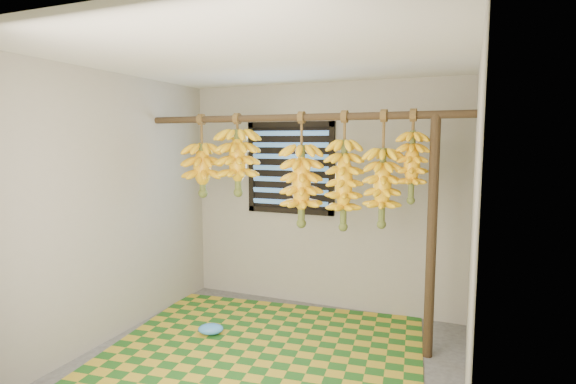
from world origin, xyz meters
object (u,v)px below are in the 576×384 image
at_px(support_post, 432,239).
at_px(plastic_bag, 211,329).
at_px(banana_bunch_a, 202,170).
at_px(banana_bunch_e, 382,188).
at_px(banana_bunch_b, 238,162).
at_px(banana_bunch_c, 301,185).
at_px(banana_bunch_d, 344,185).
at_px(banana_bunch_f, 412,167).
at_px(woven_mat, 266,347).

height_order(support_post, plastic_bag, support_post).
relative_size(banana_bunch_a, banana_bunch_e, 0.81).
relative_size(banana_bunch_b, banana_bunch_c, 0.75).
bearing_deg(support_post, banana_bunch_d, 180.00).
bearing_deg(banana_bunch_d, support_post, -0.00).
height_order(banana_bunch_e, banana_bunch_f, same).
relative_size(banana_bunch_a, banana_bunch_c, 0.78).
bearing_deg(banana_bunch_f, banana_bunch_e, 180.00).
bearing_deg(banana_bunch_b, support_post, 0.00).
distance_m(woven_mat, banana_bunch_c, 1.45).
relative_size(plastic_bag, banana_bunch_a, 0.30).
distance_m(banana_bunch_d, banana_bunch_f, 0.59).
xyz_separation_m(woven_mat, banana_bunch_f, (1.14, 0.37, 1.58)).
relative_size(woven_mat, banana_bunch_c, 2.58).
xyz_separation_m(plastic_bag, banana_bunch_b, (0.13, 0.33, 1.54)).
xyz_separation_m(banana_bunch_b, banana_bunch_c, (0.64, -0.00, -0.20)).
bearing_deg(banana_bunch_f, banana_bunch_d, 180.00).
bearing_deg(support_post, banana_bunch_a, 180.00).
distance_m(banana_bunch_b, banana_bunch_d, 1.05).
xyz_separation_m(support_post, banana_bunch_a, (-2.17, 0.00, 0.51)).
bearing_deg(banana_bunch_e, plastic_bag, -167.54).
xyz_separation_m(plastic_bag, banana_bunch_e, (1.49, 0.33, 1.35)).
bearing_deg(banana_bunch_e, banana_bunch_c, -180.00).
relative_size(banana_bunch_e, banana_bunch_f, 1.28).
relative_size(plastic_bag, banana_bunch_e, 0.24).
height_order(woven_mat, banana_bunch_d, banana_bunch_d).
xyz_separation_m(support_post, banana_bunch_c, (-1.13, -0.00, 0.40)).
relative_size(support_post, banana_bunch_d, 1.95).
height_order(woven_mat, banana_bunch_c, banana_bunch_c).
xyz_separation_m(banana_bunch_c, banana_bunch_f, (0.96, 0.00, 0.19)).
bearing_deg(banana_bunch_e, banana_bunch_b, 180.00).
height_order(banana_bunch_c, banana_bunch_f, same).
distance_m(banana_bunch_d, banana_bunch_e, 0.33).
bearing_deg(woven_mat, support_post, 15.69).
height_order(banana_bunch_c, banana_bunch_d, same).
bearing_deg(banana_bunch_f, banana_bunch_c, -180.00).
bearing_deg(banana_bunch_c, banana_bunch_f, 0.00).
bearing_deg(woven_mat, banana_bunch_d, 32.71).
bearing_deg(banana_bunch_a, banana_bunch_e, 0.00).
xyz_separation_m(banana_bunch_b, banana_bunch_e, (1.37, 0.00, -0.19)).
height_order(banana_bunch_b, banana_bunch_f, same).
xyz_separation_m(support_post, banana_bunch_d, (-0.74, 0.00, 0.42)).
distance_m(woven_mat, banana_bunch_a, 1.77).
xyz_separation_m(banana_bunch_c, banana_bunch_e, (0.72, 0.00, 0.01)).
bearing_deg(banana_bunch_d, banana_bunch_f, -0.00).
relative_size(plastic_bag, banana_bunch_d, 0.23).
distance_m(plastic_bag, banana_bunch_e, 2.04).
bearing_deg(banana_bunch_c, banana_bunch_d, 0.00).
relative_size(woven_mat, banana_bunch_d, 2.56).
bearing_deg(banana_bunch_b, plastic_bag, -111.07).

